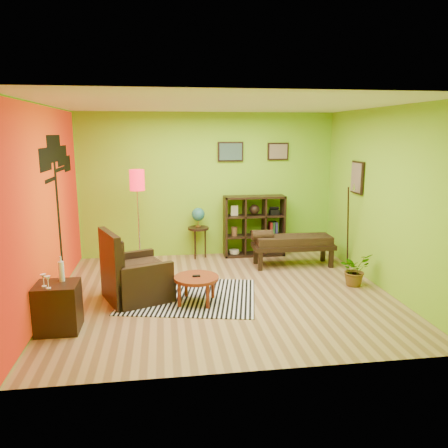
{
  "coord_description": "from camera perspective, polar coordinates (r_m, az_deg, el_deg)",
  "views": [
    {
      "loc": [
        -0.89,
        -6.26,
        2.41
      ],
      "look_at": [
        0.03,
        0.17,
        1.05
      ],
      "focal_mm": 35.0,
      "sensor_mm": 36.0,
      "label": 1
    }
  ],
  "objects": [
    {
      "name": "floor_lamp",
      "position": [
        7.78,
        -11.24,
        4.49
      ],
      "size": [
        0.27,
        0.27,
        1.79
      ],
      "color": "silver",
      "rests_on": "ground"
    },
    {
      "name": "ground",
      "position": [
        6.76,
        -0.05,
        -9.05
      ],
      "size": [
        5.0,
        5.0,
        0.0
      ],
      "primitive_type": "plane",
      "color": "#A98455",
      "rests_on": "ground"
    },
    {
      "name": "zebra_rug",
      "position": [
        6.66,
        -4.54,
        -9.36
      ],
      "size": [
        2.22,
        1.94,
        0.01
      ],
      "primitive_type": "cube",
      "rotation": [
        0.0,
        0.0,
        -0.21
      ],
      "color": "silver",
      "rests_on": "ground"
    },
    {
      "name": "cube_shelf",
      "position": [
        8.67,
        4.05,
        -0.25
      ],
      "size": [
        1.2,
        0.35,
        1.2
      ],
      "color": "black",
      "rests_on": "ground"
    },
    {
      "name": "potted_plant",
      "position": [
        7.35,
        16.68,
        -6.13
      ],
      "size": [
        0.65,
        0.68,
        0.41
      ],
      "primitive_type": "imported",
      "rotation": [
        0.0,
        0.0,
        0.42
      ],
      "color": "#26661E",
      "rests_on": "ground"
    },
    {
      "name": "armchair",
      "position": [
        6.58,
        -11.75,
        -6.95
      ],
      "size": [
        1.12,
        1.1,
        1.05
      ],
      "color": "black",
      "rests_on": "ground"
    },
    {
      "name": "coffee_table",
      "position": [
        6.31,
        -3.63,
        -7.34
      ],
      "size": [
        0.64,
        0.64,
        0.41
      ],
      "color": "maroon",
      "rests_on": "ground"
    },
    {
      "name": "side_cabinet",
      "position": [
        5.84,
        -20.86,
        -10.07
      ],
      "size": [
        0.51,
        0.47,
        0.92
      ],
      "color": "black",
      "rests_on": "ground"
    },
    {
      "name": "room_shell",
      "position": [
        6.35,
        -0.9,
        6.32
      ],
      "size": [
        5.04,
        4.54,
        2.82
      ],
      "color": "#85CD21",
      "rests_on": "ground"
    },
    {
      "name": "bench",
      "position": [
        8.09,
        8.74,
        -2.4
      ],
      "size": [
        1.51,
        0.55,
        0.69
      ],
      "color": "black",
      "rests_on": "ground"
    },
    {
      "name": "globe_table",
      "position": [
        8.47,
        -3.39,
        0.51
      ],
      "size": [
        0.41,
        0.41,
        0.99
      ],
      "color": "black",
      "rests_on": "ground"
    }
  ]
}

